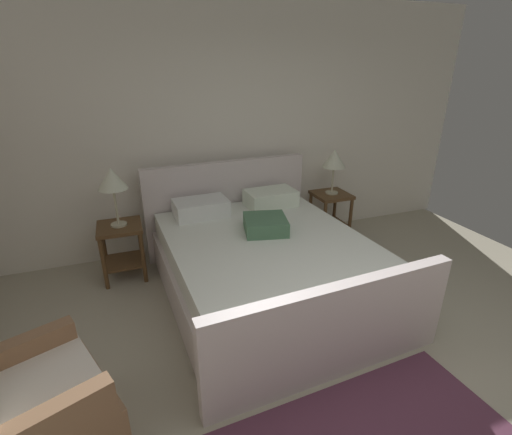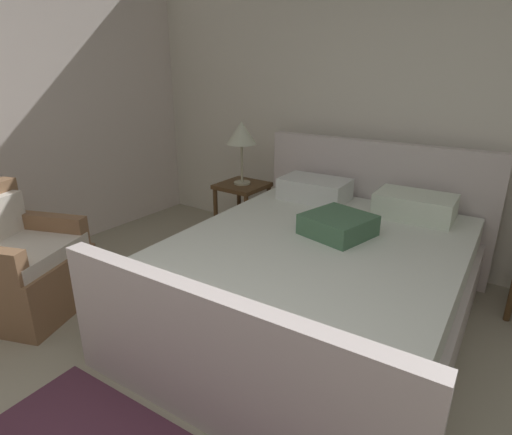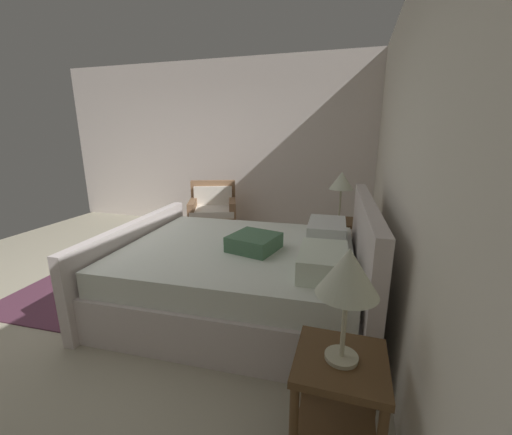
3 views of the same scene
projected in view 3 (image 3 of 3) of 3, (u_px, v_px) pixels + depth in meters
The scene contains 10 objects.
ground_plane at pixel (95, 297), 3.31m from camera, with size 5.92×5.67×0.02m, color #A9A18A.
wall_back at pixel (416, 168), 2.13m from camera, with size 6.04×0.12×2.86m, color white.
wall_side_left at pixel (211, 146), 5.73m from camera, with size 0.12×5.79×2.86m, color white.
bed at pixel (244, 273), 3.06m from camera, with size 2.07×2.45×1.11m.
nightstand_right at pixel (338, 392), 1.58m from camera, with size 0.44×0.44×0.60m.
table_lamp_right at pixel (348, 275), 1.42m from camera, with size 0.29×0.29×0.57m.
nightstand_left at pixel (338, 235), 4.01m from camera, with size 0.44×0.44×0.60m.
table_lamp_left at pixel (342, 182), 3.83m from camera, with size 0.29×0.29×0.60m.
armchair at pixel (213, 217), 5.08m from camera, with size 0.94×0.94×0.90m.
area_rug at pixel (93, 280), 3.67m from camera, with size 1.83×1.18×0.01m, color #593043.
Camera 3 is at (2.36, 2.49, 1.66)m, focal length 22.21 mm.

